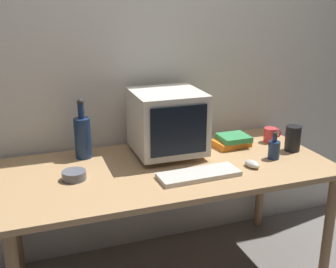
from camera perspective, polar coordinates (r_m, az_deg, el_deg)
The scene contains 11 objects.
back_wall at distance 2.60m, azimuth -3.58°, elevation 10.54°, with size 4.00×0.08×2.50m, color silver.
desk at distance 2.33m, azimuth 0.00°, elevation -5.95°, with size 1.76×0.83×0.72m.
crt_monitor at distance 2.40m, azimuth -0.11°, elevation 1.58°, with size 0.38×0.39×0.37m.
keyboard at distance 2.17m, azimuth 4.16°, elevation -5.43°, with size 0.42×0.15×0.02m, color beige.
computer_mouse at distance 2.32m, azimuth 11.21°, elevation -3.95°, with size 0.06×0.10×0.04m, color beige.
bottle_tall at distance 2.42m, azimuth -11.38°, elevation -0.26°, with size 0.09×0.09×0.34m.
bottle_short at distance 2.45m, azimuth 14.02°, elevation -1.95°, with size 0.07×0.07×0.16m.
book_stack at distance 2.60m, azimuth 8.59°, elevation -0.92°, with size 0.23×0.18×0.07m.
mug at distance 2.73m, azimuth 13.59°, elevation -0.12°, with size 0.12×0.08×0.09m.
cd_spindle at distance 2.18m, azimuth -12.48°, elevation -5.42°, with size 0.12×0.12×0.04m, color #595B66.
metal_canister at distance 2.60m, azimuth 16.38°, elevation -0.57°, with size 0.09×0.09×0.15m, color black.
Camera 1 is at (-0.72, -2.00, 1.60)m, focal length 45.50 mm.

